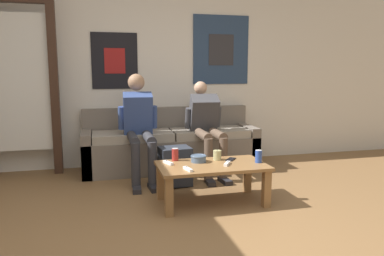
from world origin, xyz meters
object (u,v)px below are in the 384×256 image
(coffee_table, at_px, (212,171))
(person_seated_adult, at_px, (139,122))
(cell_phone, at_px, (231,159))
(person_seated_teen, at_px, (207,124))
(pillar_candle, at_px, (217,155))
(game_controller_near_left, at_px, (168,163))
(ceramic_bowl, at_px, (199,158))
(drink_can_red, at_px, (175,154))
(backpack, at_px, (175,167))
(game_controller_far_center, at_px, (227,164))
(couch, at_px, (171,147))
(drink_can_blue, at_px, (259,156))
(game_controller_near_right, at_px, (188,169))

(coffee_table, relative_size, person_seated_adult, 0.84)
(coffee_table, height_order, cell_phone, cell_phone)
(person_seated_teen, xyz_separation_m, pillar_candle, (-0.15, -0.88, -0.19))
(cell_phone, bearing_deg, game_controller_near_left, -179.12)
(ceramic_bowl, bearing_deg, person_seated_adult, 118.41)
(ceramic_bowl, bearing_deg, person_seated_teen, 69.14)
(person_seated_adult, distance_m, game_controller_near_left, 0.96)
(drink_can_red, height_order, cell_phone, drink_can_red)
(game_controller_near_left, bearing_deg, drink_can_red, 51.98)
(person_seated_adult, xyz_separation_m, person_seated_teen, (0.83, 0.03, -0.05))
(backpack, distance_m, cell_phone, 0.72)
(coffee_table, height_order, person_seated_adult, person_seated_adult)
(person_seated_teen, height_order, ceramic_bowl, person_seated_teen)
(pillar_candle, height_order, drink_can_red, drink_can_red)
(person_seated_adult, bearing_deg, game_controller_near_left, -78.87)
(game_controller_far_center, bearing_deg, person_seated_adult, 123.92)
(ceramic_bowl, distance_m, pillar_candle, 0.21)
(pillar_candle, distance_m, drink_can_red, 0.42)
(couch, distance_m, person_seated_teen, 0.61)
(drink_can_blue, bearing_deg, game_controller_near_right, -171.27)
(ceramic_bowl, relative_size, game_controller_far_center, 1.13)
(drink_can_blue, bearing_deg, game_controller_far_center, -178.32)
(ceramic_bowl, bearing_deg, game_controller_far_center, -36.74)
(drink_can_blue, bearing_deg, drink_can_red, 160.19)
(couch, height_order, person_seated_teen, person_seated_teen)
(drink_can_red, height_order, game_controller_near_right, drink_can_red)
(game_controller_near_right, bearing_deg, game_controller_far_center, 14.19)
(couch, distance_m, cell_phone, 1.31)
(coffee_table, relative_size, backpack, 2.42)
(couch, height_order, person_seated_adult, person_seated_adult)
(ceramic_bowl, height_order, game_controller_near_left, ceramic_bowl)
(backpack, xyz_separation_m, game_controller_near_right, (-0.05, -0.80, 0.19))
(ceramic_bowl, xyz_separation_m, pillar_candle, (0.20, 0.03, 0.01))
(backpack, bearing_deg, ceramic_bowl, -76.13)
(couch, distance_m, backpack, 0.74)
(person_seated_adult, xyz_separation_m, game_controller_near_right, (0.31, -1.17, -0.28))
(drink_can_red, distance_m, game_controller_near_left, 0.16)
(drink_can_blue, height_order, drink_can_red, same)
(coffee_table, relative_size, person_seated_teen, 0.92)
(backpack, relative_size, pillar_candle, 3.93)
(cell_phone, bearing_deg, ceramic_bowl, -179.39)
(pillar_candle, relative_size, game_controller_near_right, 0.74)
(game_controller_near_left, bearing_deg, drink_can_blue, -10.42)
(person_seated_teen, relative_size, backpack, 2.63)
(ceramic_bowl, relative_size, pillar_candle, 1.44)
(game_controller_near_left, bearing_deg, game_controller_near_right, -64.42)
(backpack, distance_m, drink_can_red, 0.48)
(game_controller_near_left, bearing_deg, ceramic_bowl, 1.18)
(drink_can_red, height_order, game_controller_far_center, drink_can_red)
(pillar_candle, height_order, cell_phone, pillar_candle)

